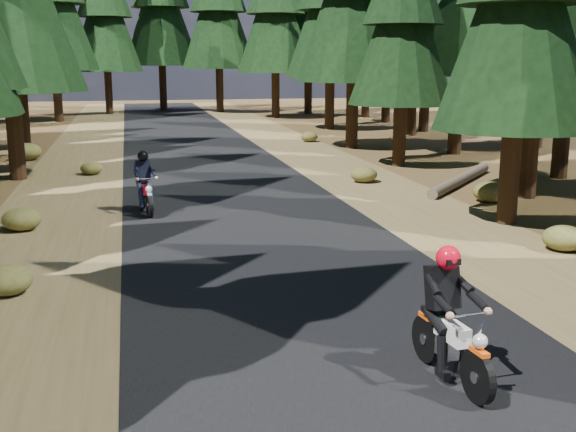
# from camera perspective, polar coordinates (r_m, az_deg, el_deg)

# --- Properties ---
(ground) EXTENTS (120.00, 120.00, 0.00)m
(ground) POSITION_cam_1_polar(r_m,az_deg,el_deg) (11.92, 1.57, -6.68)
(ground) COLOR #462C19
(ground) RESTS_ON ground
(road) EXTENTS (6.00, 100.00, 0.01)m
(road) POSITION_cam_1_polar(r_m,az_deg,el_deg) (16.63, -2.61, -1.17)
(road) COLOR black
(road) RESTS_ON ground
(shoulder_l) EXTENTS (3.20, 100.00, 0.01)m
(shoulder_l) POSITION_cam_1_polar(r_m,az_deg,el_deg) (16.50, -18.55, -1.93)
(shoulder_l) COLOR brown
(shoulder_l) RESTS_ON ground
(shoulder_r) EXTENTS (3.20, 100.00, 0.01)m
(shoulder_r) POSITION_cam_1_polar(r_m,az_deg,el_deg) (17.97, 12.00, -0.42)
(shoulder_r) COLOR brown
(shoulder_r) RESTS_ON ground
(log_near) EXTENTS (4.08, 4.56, 0.32)m
(log_near) POSITION_cam_1_polar(r_m,az_deg,el_deg) (23.39, 13.50, 2.82)
(log_near) COLOR #4C4233
(log_near) RESTS_ON ground
(understory_shrubs) EXTENTS (14.65, 29.24, 0.66)m
(understory_shrubs) POSITION_cam_1_polar(r_m,az_deg,el_deg) (20.24, -5.97, 1.98)
(understory_shrubs) COLOR #474C1E
(understory_shrubs) RESTS_ON ground
(rider_lead) EXTENTS (0.73, 1.92, 1.67)m
(rider_lead) POSITION_cam_1_polar(r_m,az_deg,el_deg) (9.09, 12.78, -9.41)
(rider_lead) COLOR white
(rider_lead) RESTS_ON road
(rider_follow) EXTENTS (0.77, 1.84, 1.59)m
(rider_follow) POSITION_cam_1_polar(r_m,az_deg,el_deg) (18.77, -11.21, 1.82)
(rider_follow) COLOR #A50B1C
(rider_follow) RESTS_ON road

